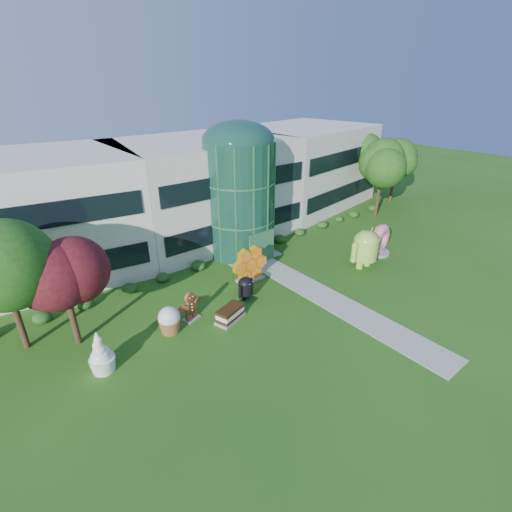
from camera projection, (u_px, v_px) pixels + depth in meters
ground at (343, 307)px, 25.83m from camera, size 140.00×140.00×0.00m
building at (203, 188)px, 36.46m from camera, size 46.00×15.00×9.30m
atrium at (240, 199)px, 32.14m from camera, size 6.00×6.00×9.80m
walkway at (322, 295)px, 27.23m from camera, size 2.40×20.00×0.04m
tree_red at (68, 300)px, 21.05m from camera, size 4.00×4.00×6.00m
trees_backdrop at (233, 204)px, 33.14m from camera, size 52.00×8.00×8.40m
android_green at (366, 246)px, 30.57m from camera, size 3.47×2.42×3.78m
android_black at (246, 286)px, 26.45m from camera, size 2.04×1.68×1.99m
donut at (379, 239)px, 33.13m from camera, size 2.91×1.75×2.84m
gingerbread at (190, 306)px, 24.13m from camera, size 2.37×1.47×2.04m
ice_cream_sandwich at (230, 314)px, 24.26m from camera, size 2.35×1.67×0.95m
honeycomb at (250, 266)px, 28.76m from camera, size 3.23×1.17×2.53m
froyo at (100, 352)px, 19.70m from camera, size 1.58×1.58×2.52m
cupcake at (169, 320)px, 22.98m from camera, size 1.78×1.78×1.76m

